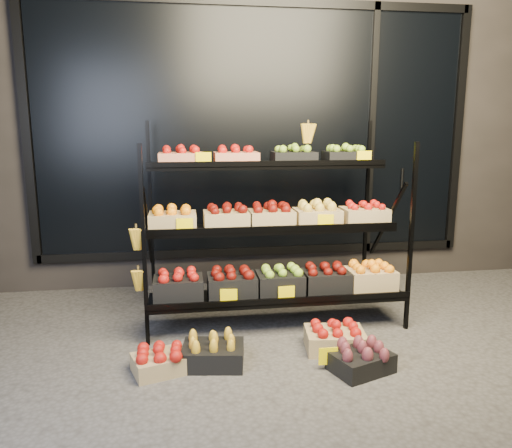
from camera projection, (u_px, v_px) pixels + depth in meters
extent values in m
plane|color=#514F4C|center=(287.00, 346.00, 3.73)|extent=(24.00, 24.00, 0.00)
cube|color=#2D2826|center=(243.00, 114.00, 5.90)|extent=(6.00, 2.00, 3.50)
cube|color=black|center=(255.00, 132.00, 4.95)|extent=(4.20, 0.04, 2.40)
cube|color=black|center=(256.00, 251.00, 5.17)|extent=(4.30, 0.06, 0.08)
cube|color=black|center=(256.00, 2.00, 4.69)|extent=(4.30, 0.06, 0.08)
cube|color=black|center=(26.00, 133.00, 4.62)|extent=(0.08, 0.06, 2.50)
cube|color=black|center=(457.00, 132.00, 5.25)|extent=(0.08, 0.06, 2.50)
cube|color=black|center=(371.00, 132.00, 5.11)|extent=(0.06, 0.06, 2.50)
cylinder|color=black|center=(402.00, 180.00, 5.23)|extent=(0.02, 0.02, 0.25)
cube|color=black|center=(144.00, 248.00, 3.60)|extent=(0.03, 0.03, 1.50)
cube|color=black|center=(411.00, 238.00, 3.90)|extent=(0.03, 0.03, 1.50)
cube|color=black|center=(151.00, 214.00, 4.53)|extent=(0.03, 0.03, 1.66)
cube|color=black|center=(366.00, 208.00, 4.83)|extent=(0.03, 0.03, 1.66)
cube|color=black|center=(278.00, 297.00, 4.01)|extent=(2.05, 0.42, 0.03)
cube|color=black|center=(283.00, 301.00, 3.81)|extent=(2.05, 0.02, 0.05)
cube|color=black|center=(272.00, 228.00, 4.20)|extent=(2.05, 0.40, 0.03)
cube|color=black|center=(276.00, 229.00, 4.01)|extent=(2.05, 0.02, 0.05)
cube|color=black|center=(266.00, 166.00, 4.40)|extent=(2.05, 0.40, 0.03)
cube|color=black|center=(270.00, 164.00, 4.21)|extent=(2.05, 0.02, 0.05)
cube|color=tan|center=(181.00, 159.00, 4.28)|extent=(0.38, 0.28, 0.11)
ellipsoid|color=red|center=(181.00, 149.00, 4.26)|extent=(0.32, 0.24, 0.07)
cube|color=tan|center=(236.00, 158.00, 4.34)|extent=(0.38, 0.28, 0.11)
ellipsoid|color=red|center=(236.00, 149.00, 4.33)|extent=(0.32, 0.24, 0.07)
cube|color=black|center=(293.00, 158.00, 4.42)|extent=(0.38, 0.28, 0.11)
ellipsoid|color=#8FBC2F|center=(294.00, 148.00, 4.40)|extent=(0.32, 0.24, 0.07)
cube|color=black|center=(346.00, 157.00, 4.49)|extent=(0.38, 0.28, 0.11)
ellipsoid|color=#8FBC2F|center=(346.00, 148.00, 4.47)|extent=(0.32, 0.24, 0.07)
cube|color=tan|center=(173.00, 221.00, 4.07)|extent=(0.38, 0.28, 0.14)
ellipsoid|color=orange|center=(172.00, 209.00, 4.05)|extent=(0.32, 0.24, 0.07)
cube|color=tan|center=(227.00, 220.00, 4.13)|extent=(0.38, 0.28, 0.14)
ellipsoid|color=#610C07|center=(227.00, 208.00, 4.11)|extent=(0.32, 0.24, 0.07)
cube|color=tan|center=(271.00, 219.00, 4.19)|extent=(0.38, 0.28, 0.14)
ellipsoid|color=#610C07|center=(271.00, 207.00, 4.17)|extent=(0.32, 0.24, 0.07)
cube|color=tan|center=(317.00, 217.00, 4.25)|extent=(0.38, 0.28, 0.14)
ellipsoid|color=gold|center=(317.00, 206.00, 4.23)|extent=(0.32, 0.24, 0.07)
cube|color=tan|center=(364.00, 216.00, 4.31)|extent=(0.38, 0.28, 0.14)
ellipsoid|color=red|center=(365.00, 205.00, 4.29)|extent=(0.32, 0.24, 0.07)
cube|color=black|center=(178.00, 289.00, 3.88)|extent=(0.38, 0.28, 0.18)
ellipsoid|color=red|center=(178.00, 274.00, 3.85)|extent=(0.32, 0.24, 0.07)
cube|color=black|center=(232.00, 286.00, 3.94)|extent=(0.38, 0.28, 0.18)
ellipsoid|color=#610C07|center=(232.00, 272.00, 3.91)|extent=(0.32, 0.24, 0.07)
cube|color=black|center=(281.00, 284.00, 4.00)|extent=(0.38, 0.28, 0.18)
ellipsoid|color=#8FBC2F|center=(281.00, 270.00, 3.97)|extent=(0.32, 0.24, 0.07)
cube|color=black|center=(325.00, 282.00, 4.05)|extent=(0.38, 0.28, 0.18)
ellipsoid|color=#610C07|center=(325.00, 268.00, 4.02)|extent=(0.32, 0.24, 0.07)
cube|color=tan|center=(370.00, 280.00, 4.11)|extent=(0.38, 0.28, 0.18)
ellipsoid|color=orange|center=(371.00, 266.00, 4.08)|extent=(0.32, 0.24, 0.07)
ellipsoid|color=gold|center=(136.00, 227.00, 3.58)|extent=(0.14, 0.08, 0.22)
ellipsoid|color=gold|center=(138.00, 269.00, 3.65)|extent=(0.14, 0.08, 0.22)
ellipsoid|color=gold|center=(308.00, 123.00, 4.28)|extent=(0.14, 0.08, 0.22)
cube|color=#FFDF00|center=(185.00, 226.00, 3.94)|extent=(0.13, 0.01, 0.12)
cube|color=#FFDF00|center=(326.00, 222.00, 4.11)|extent=(0.13, 0.01, 0.12)
cube|color=#FFDF00|center=(364.00, 158.00, 4.36)|extent=(0.13, 0.01, 0.12)
cube|color=#FFDF00|center=(203.00, 159.00, 4.16)|extent=(0.13, 0.01, 0.12)
cube|color=#FFDF00|center=(229.00, 297.00, 3.79)|extent=(0.13, 0.01, 0.12)
cube|color=#FFDF00|center=(286.00, 294.00, 3.86)|extent=(0.13, 0.01, 0.12)
cube|color=#FFDF00|center=(328.00, 362.00, 3.35)|extent=(0.13, 0.01, 0.12)
cube|color=tan|center=(160.00, 364.00, 3.33)|extent=(0.41, 0.35, 0.12)
ellipsoid|color=red|center=(160.00, 351.00, 3.31)|extent=(0.35, 0.30, 0.07)
cube|color=black|center=(213.00, 355.00, 3.42)|extent=(0.46, 0.36, 0.14)
ellipsoid|color=gold|center=(213.00, 342.00, 3.40)|extent=(0.38, 0.31, 0.07)
cube|color=tan|center=(335.00, 340.00, 3.66)|extent=(0.46, 0.36, 0.15)
ellipsoid|color=red|center=(335.00, 327.00, 3.64)|extent=(0.39, 0.30, 0.07)
cube|color=black|center=(361.00, 362.00, 3.34)|extent=(0.46, 0.40, 0.13)
ellipsoid|color=brown|center=(362.00, 349.00, 3.32)|extent=(0.39, 0.34, 0.07)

